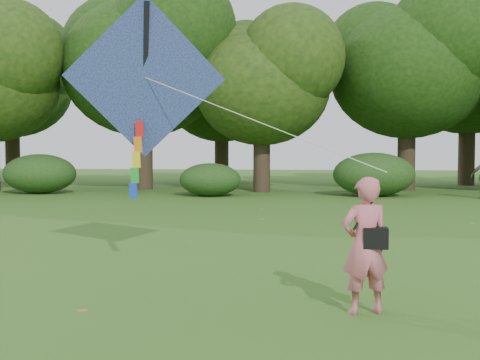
# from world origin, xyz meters

# --- Properties ---
(ground) EXTENTS (100.00, 100.00, 0.00)m
(ground) POSITION_xyz_m (0.00, 0.00, 0.00)
(ground) COLOR #265114
(ground) RESTS_ON ground
(man_kite_flyer) EXTENTS (0.72, 0.59, 1.70)m
(man_kite_flyer) POSITION_xyz_m (0.89, -0.89, 0.85)
(man_kite_flyer) COLOR #CD6070
(man_kite_flyer) RESTS_ON ground
(crossbody_bag) EXTENTS (0.43, 0.20, 0.69)m
(crossbody_bag) POSITION_xyz_m (1.00, -0.92, 0.96)
(crossbody_bag) COLOR black
(crossbody_bag) RESTS_ON ground
(flying_kite) EXTENTS (4.98, 2.74, 3.35)m
(flying_kite) POSITION_xyz_m (-2.52, 1.43, 3.19)
(flying_kite) COLOR #264DA8
(flying_kite) RESTS_ON ground
(tree_line) EXTENTS (54.70, 15.30, 9.48)m
(tree_line) POSITION_xyz_m (1.67, 22.88, 5.60)
(tree_line) COLOR #3A2D1E
(tree_line) RESTS_ON ground
(shrub_band) EXTENTS (39.15, 3.22, 1.88)m
(shrub_band) POSITION_xyz_m (-0.72, 17.60, 0.86)
(shrub_band) COLOR #264919
(shrub_band) RESTS_ON ground
(fallen_leaves) EXTENTS (8.71, 13.26, 0.01)m
(fallen_leaves) POSITION_xyz_m (1.96, 5.39, 0.01)
(fallen_leaves) COLOR olive
(fallen_leaves) RESTS_ON ground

